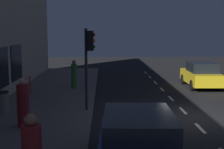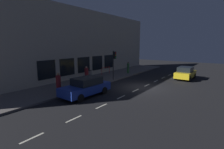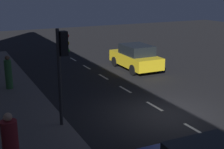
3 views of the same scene
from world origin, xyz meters
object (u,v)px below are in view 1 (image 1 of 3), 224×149
object	(u,v)px
pedestrian_2	(23,105)
trash_bin	(2,102)
pedestrian_1	(74,75)
parked_car_1	(201,75)
traffic_light	(89,52)
parked_car_0	(139,147)

from	to	relation	value
pedestrian_2	trash_bin	distance (m)	2.36
pedestrian_2	pedestrian_1	bearing A→B (deg)	-29.64
pedestrian_2	trash_bin	xyz separation A→B (m)	(1.34, -1.92, -0.33)
parked_car_1	pedestrian_1	bearing A→B (deg)	-171.83
traffic_light	trash_bin	distance (m)	4.14
parked_car_1	pedestrian_2	xyz separation A→B (m)	(8.94, 8.59, 0.15)
parked_car_0	parked_car_1	xyz separation A→B (m)	(-5.26, -12.48, -0.00)
parked_car_0	trash_bin	xyz separation A→B (m)	(5.02, -5.81, -0.19)
traffic_light	trash_bin	size ratio (longest dim) A/B	3.85
parked_car_0	trash_bin	world-z (taller)	parked_car_0
pedestrian_2	trash_bin	world-z (taller)	pedestrian_2
pedestrian_1	pedestrian_2	distance (m)	7.72
trash_bin	pedestrian_1	bearing A→B (deg)	-113.13
parked_car_1	trash_bin	xyz separation A→B (m)	(10.28, 6.67, -0.18)
parked_car_0	parked_car_1	bearing A→B (deg)	-110.58
pedestrian_1	parked_car_1	bearing A→B (deg)	70.14
parked_car_1	traffic_light	bearing A→B (deg)	-135.97
traffic_light	parked_car_1	bearing A→B (deg)	-137.26
pedestrian_1	parked_car_0	bearing A→B (deg)	-14.13
parked_car_1	trash_bin	bearing A→B (deg)	-145.75
parked_car_1	trash_bin	distance (m)	12.25
traffic_light	parked_car_1	xyz separation A→B (m)	(-6.70, -6.19, -1.86)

